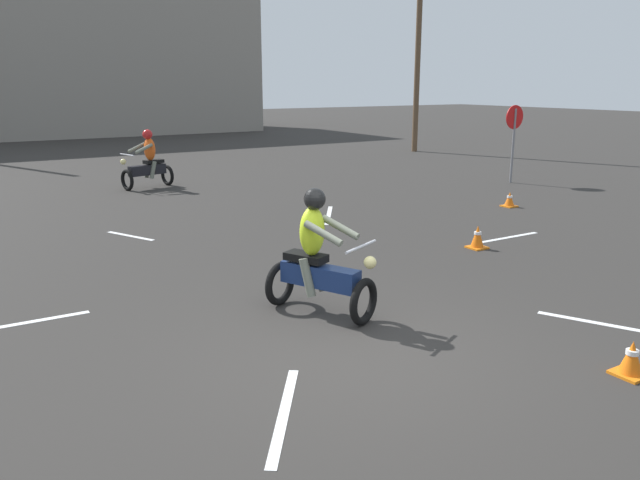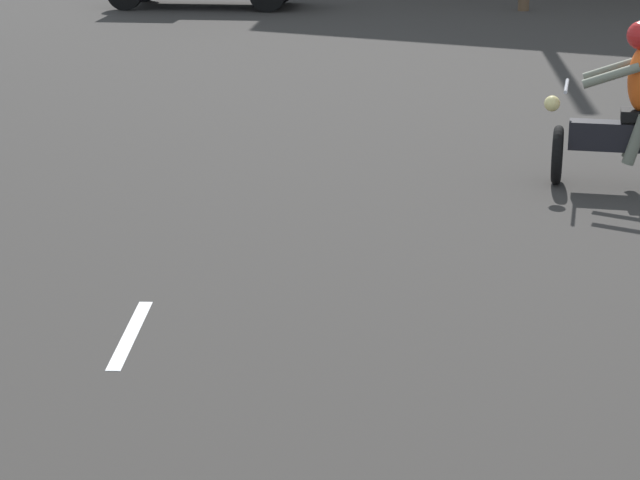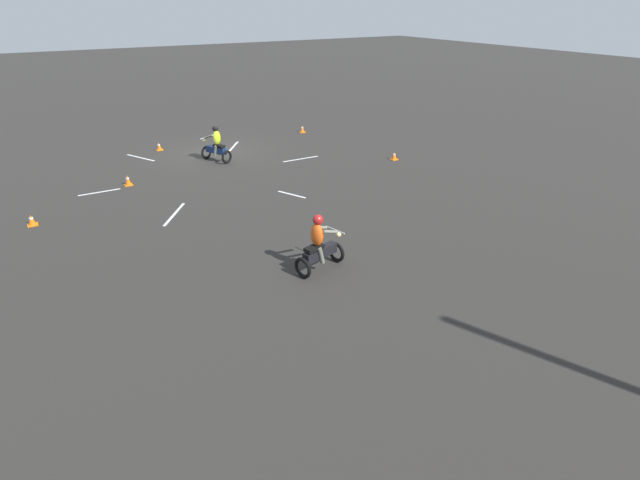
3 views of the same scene
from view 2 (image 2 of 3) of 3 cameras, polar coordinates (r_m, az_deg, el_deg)
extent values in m
torus|color=black|center=(12.77, 10.80, 3.84)|extent=(0.25, 0.61, 0.60)
cube|color=black|center=(12.72, 13.78, 4.62)|extent=(1.13, 0.51, 0.28)
cylinder|color=silver|center=(12.63, 11.20, 6.92)|extent=(0.21, 0.69, 0.04)
sphere|color=#F2E08C|center=(12.66, 10.56, 6.15)|extent=(0.19, 0.19, 0.16)
cylinder|color=slate|center=(12.80, 13.16, 7.61)|extent=(0.55, 0.22, 0.27)
cylinder|color=slate|center=(12.40, 13.17, 7.32)|extent=(0.55, 0.22, 0.27)
cylinder|color=slate|center=(12.86, 14.22, 4.72)|extent=(0.27, 0.18, 0.51)
cylinder|color=slate|center=(12.59, 14.25, 4.46)|extent=(0.27, 0.18, 0.51)
cube|color=silver|center=(8.75, -8.66, -4.26)|extent=(0.64, 1.22, 0.01)
camera|label=1|loc=(9.68, -97.18, -3.59)|focal=35.00mm
camera|label=3|loc=(23.02, 38.46, 22.73)|focal=28.00mm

